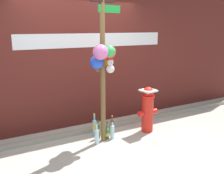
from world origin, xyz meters
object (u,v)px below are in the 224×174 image
bottle_1 (112,131)px  bottle_5 (107,133)px  bottle_0 (112,126)px  fire_hydrant (148,108)px  bottle_2 (95,126)px  bottle_4 (98,130)px  bottle_3 (97,135)px  memorial_post (103,52)px

bottle_1 → bottle_5: 0.10m
bottle_0 → bottle_1: 0.24m
fire_hydrant → bottle_2: bearing=161.5°
fire_hydrant → bottle_4: size_ratio=2.33×
fire_hydrant → bottle_3: bearing=-177.8°
bottle_3 → bottle_5: bearing=21.8°
bottle_1 → bottle_5: (-0.08, 0.04, -0.03)m
bottle_3 → bottle_4: size_ratio=0.99×
fire_hydrant → bottle_2: size_ratio=2.08×
fire_hydrant → bottle_0: size_ratio=2.50×
bottle_2 → bottle_3: size_ratio=1.13×
bottle_2 → bottle_5: bottle_2 is taller
memorial_post → bottle_1: memorial_post is taller
bottle_2 → bottle_5: (0.12, -0.27, -0.06)m
fire_hydrant → bottle_3: 1.15m
bottle_2 → bottle_4: (-0.01, -0.18, -0.02)m
fire_hydrant → bottle_3: size_ratio=2.36×
bottle_0 → bottle_3: bottle_3 is taller
memorial_post → bottle_1: (0.17, -0.01, -1.45)m
memorial_post → bottle_0: memorial_post is taller
bottle_1 → fire_hydrant: bearing=-1.3°
bottle_0 → bottle_2: bottle_2 is taller
bottle_2 → memorial_post: bearing=-83.2°
memorial_post → bottle_5: (0.09, 0.04, -1.48)m
bottle_1 → bottle_4: bottle_4 is taller
bottle_4 → bottle_5: 0.17m
fire_hydrant → bottle_4: 1.05m
bottle_1 → bottle_2: 0.37m
bottle_4 → fire_hydrant: bearing=-8.6°
memorial_post → bottle_4: (-0.05, 0.13, -1.44)m
bottle_3 → fire_hydrant: bearing=2.2°
memorial_post → bottle_2: size_ratio=6.43×
bottle_2 → bottle_4: size_ratio=1.12×
bottle_0 → bottle_2: size_ratio=0.83×
memorial_post → bottle_1: bearing=-2.0°
bottle_3 → bottle_4: bearing=57.8°
bottle_5 → bottle_1: bearing=-27.7°
fire_hydrant → bottle_5: 0.92m
memorial_post → bottle_0: size_ratio=7.73×
memorial_post → bottle_4: memorial_post is taller
bottle_1 → bottle_3: (-0.34, -0.06, 0.01)m
bottle_0 → bottle_4: bearing=-166.2°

